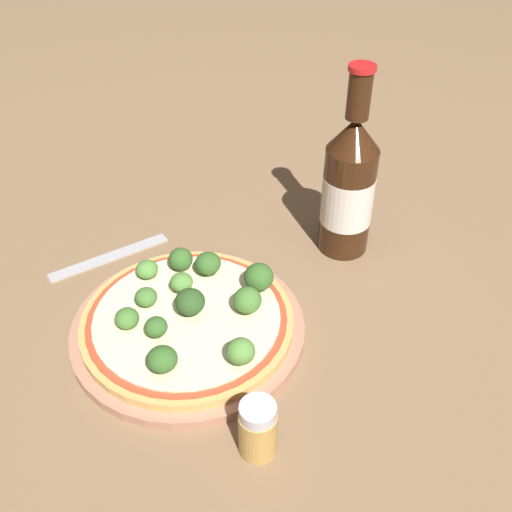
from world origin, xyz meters
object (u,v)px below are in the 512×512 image
at_px(pepper_shaker, 258,429).
at_px(fork, 109,257).
at_px(pizza, 187,320).
at_px(beer_bottle, 349,186).

xyz_separation_m(pepper_shaker, fork, (-0.35, -0.02, -0.03)).
xyz_separation_m(pizza, beer_bottle, (-0.03, 0.25, 0.08)).
relative_size(beer_bottle, fork, 1.54).
bearing_deg(beer_bottle, fork, -116.99).
bearing_deg(fork, pizza, -81.66).
height_order(beer_bottle, pepper_shaker, beer_bottle).
relative_size(pizza, pepper_shaker, 3.78).
distance_m(pizza, pepper_shaker, 0.17).
height_order(beer_bottle, fork, beer_bottle).
bearing_deg(fork, pepper_shaker, -88.25).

